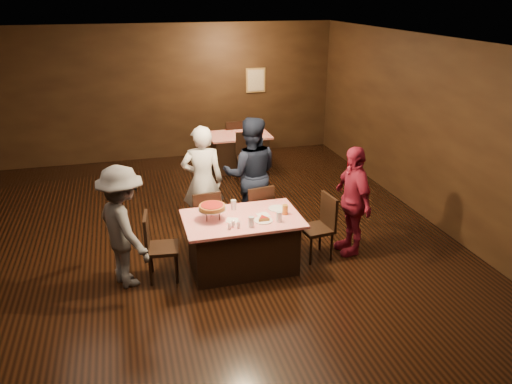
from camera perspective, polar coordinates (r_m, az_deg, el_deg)
The scene contains 23 objects.
room at distance 6.60m, azimuth -7.28°, elevation 8.63°, with size 10.00×10.04×3.02m.
main_table at distance 6.99m, azimuth -1.57°, elevation -5.80°, with size 1.60×1.00×0.77m, color red.
back_table at distance 10.91m, azimuth -1.93°, elevation 4.66°, with size 1.30×0.90×0.77m, color red.
chair_far_left at distance 7.54m, azimuth -5.89°, elevation -2.96°, with size 0.42×0.42×0.95m, color black.
chair_far_right at distance 7.69m, azimuth -0.00°, elevation -2.31°, with size 0.42×0.42×0.95m, color black.
chair_end_left at distance 6.81m, azimuth -10.66°, elevation -6.17°, with size 0.42×0.42×0.95m, color black.
chair_end_right at distance 7.26m, azimuth 6.92°, elevation -4.06°, with size 0.42×0.42×0.95m, color black.
chair_back_near at distance 10.24m, azimuth -1.02°, elevation 4.01°, with size 0.42×0.42×0.95m, color black.
chair_back_far at distance 11.45m, azimuth -2.64°, elevation 5.96°, with size 0.42×0.42×0.95m, color black.
diner_white_jacket at distance 7.80m, azimuth -6.12°, elevation 1.22°, with size 0.65×0.43×1.78m, color silver.
diner_navy_hoodie at distance 7.96m, azimuth -0.60°, elevation 2.06°, with size 0.90×0.70×1.85m, color black.
diner_grey_knit at distance 6.66m, azimuth -14.90°, elevation -3.88°, with size 1.06×0.61×1.65m, color #505155.
diner_red_shirt at distance 7.37m, azimuth 10.97°, elevation -0.96°, with size 0.96×0.40×1.64m, color maroon.
pizza_stand at distance 6.72m, azimuth -5.04°, elevation -1.73°, with size 0.38×0.38×0.22m.
plate_with_slice at distance 6.71m, azimuth 0.84°, elevation -3.14°, with size 0.25×0.25×0.06m.
plate_empty at distance 7.08m, azimuth 2.44°, elevation -1.89°, with size 0.25×0.25×0.01m, color white.
glass_front_left at distance 6.54m, azimuth -0.55°, elevation -3.41°, with size 0.08×0.08×0.14m, color silver.
glass_front_right at distance 6.68m, azimuth 2.66°, elevation -2.84°, with size 0.08×0.08×0.14m, color silver.
glass_amber at distance 6.90m, azimuth 3.34°, elevation -2.02°, with size 0.08×0.08×0.14m, color #BF7F26.
glass_back at distance 7.05m, azimuth -2.58°, elevation -1.47°, with size 0.08×0.08×0.14m, color silver.
condiments at distance 6.51m, azimuth -2.55°, elevation -3.74°, with size 0.17×0.10×0.09m.
napkin_center at distance 6.89m, azimuth 0.83°, elevation -2.64°, with size 0.16×0.16×0.01m, color white.
napkin_left at distance 6.74m, azimuth -2.74°, elevation -3.23°, with size 0.16×0.16×0.01m, color white.
Camera 1 is at (-0.87, -6.36, 3.66)m, focal length 35.00 mm.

